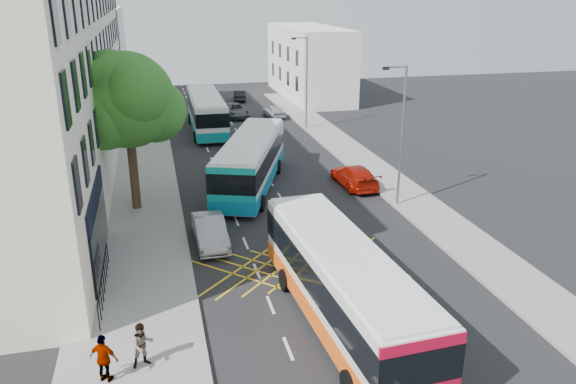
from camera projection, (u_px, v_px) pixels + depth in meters
ground at (373, 336)px, 20.52m from camera, size 120.00×120.00×0.00m
pavement_left at (137, 208)px, 32.31m from camera, size 5.00×70.00×0.15m
pavement_right at (395, 187)px, 35.87m from camera, size 3.00×70.00×0.15m
terrace_main at (45, 72)px, 37.49m from camera, size 8.30×45.00×13.50m
terrace_far at (88, 53)px, 65.97m from camera, size 8.00×20.00×10.00m
building_right at (309, 62)px, 65.48m from camera, size 6.00×18.00×8.00m
street_tree at (127, 101)px, 30.17m from camera, size 6.30×5.70×8.80m
lamp_near at (401, 129)px, 31.30m from camera, size 1.45×0.15×8.00m
lamp_far at (306, 78)px, 49.58m from camera, size 1.45×0.15×8.00m
railings at (103, 281)px, 22.96m from camera, size 0.08×5.60×1.14m
bus_near at (343, 285)px, 20.65m from camera, size 3.34×11.59×3.22m
bus_mid at (251, 162)px, 35.36m from camera, size 6.60×11.85×3.28m
bus_far at (206, 112)px, 49.82m from camera, size 3.01×11.61×3.26m
parked_car_silver at (210, 231)px, 27.73m from camera, size 1.56×4.22×1.38m
red_hatchback at (354, 176)px, 36.02m from camera, size 2.14×4.79×1.37m
distant_car_grey at (235, 110)px, 55.74m from camera, size 2.67×4.93×1.31m
distant_car_silver at (274, 111)px, 55.50m from camera, size 1.93×3.84×1.25m
distant_car_dark at (239, 95)px, 63.91m from camera, size 1.68×3.82×1.22m
pedestrian_near at (143, 345)px, 18.44m from camera, size 0.91×0.80×1.57m
pedestrian_far at (104, 358)px, 17.68m from camera, size 1.06×0.82×1.67m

